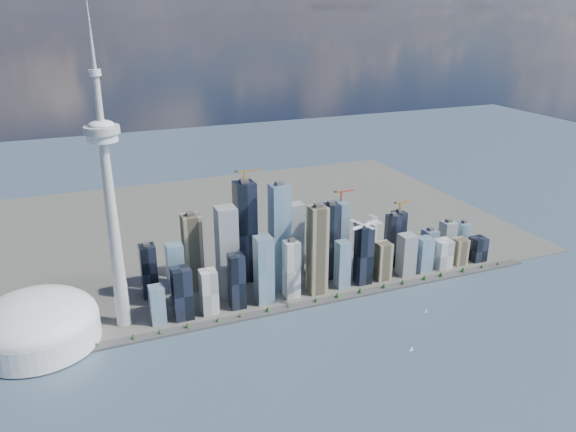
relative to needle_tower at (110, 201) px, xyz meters
name	(u,v)px	position (x,y,z in m)	size (l,w,h in m)	color
ground	(354,386)	(300.00, -310.00, -235.84)	(4000.00, 4000.00, 0.00)	#35505D
seawall	(291,308)	(300.00, -60.00, -233.84)	(1100.00, 22.00, 4.00)	#383838
land	(225,227)	(300.00, 390.00, -234.34)	(1400.00, 900.00, 3.00)	#4C4C47
shoreline_trees	(291,304)	(300.00, -60.00, -227.06)	(960.53, 7.20, 8.80)	#3F2D1E
skyscraper_cluster	(302,251)	(359.62, 26.82, -162.79)	(736.00, 142.00, 236.88)	black
needle_tower	(110,201)	(0.00, 0.00, 0.00)	(56.00, 56.00, 550.50)	#AAABA5
dome_stadium	(37,324)	(-140.00, -10.00, -196.40)	(200.00, 200.00, 86.00)	white
airplane	(364,225)	(419.89, -109.33, -65.59)	(64.58, 57.70, 16.08)	silver
sailboat_west	(411,349)	(433.52, -263.51, -232.72)	(7.05, 2.56, 9.74)	white
sailboat_east	(426,311)	(529.74, -167.71, -232.78)	(6.90, 2.87, 9.53)	white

